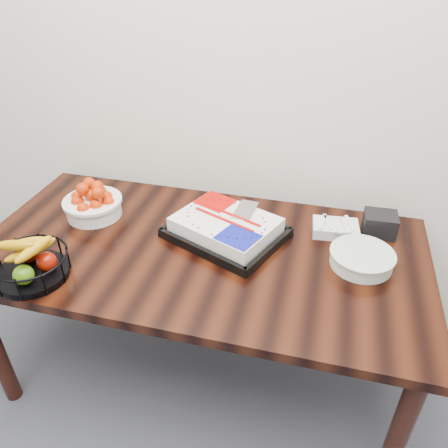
% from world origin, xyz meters
% --- Properties ---
extents(table, '(1.80, 0.90, 0.75)m').
position_xyz_m(table, '(0.00, 2.00, 0.66)').
color(table, black).
rests_on(table, ground).
extents(cake_tray, '(0.55, 0.50, 0.09)m').
position_xyz_m(cake_tray, '(0.08, 2.11, 0.79)').
color(cake_tray, black).
rests_on(cake_tray, table).
extents(tangerine_bowl, '(0.26, 0.26, 0.16)m').
position_xyz_m(tangerine_bowl, '(-0.53, 2.12, 0.82)').
color(tangerine_bowl, white).
rests_on(tangerine_bowl, table).
extents(fruit_basket, '(0.28, 0.28, 0.15)m').
position_xyz_m(fruit_basket, '(-0.54, 1.68, 0.81)').
color(fruit_basket, black).
rests_on(fruit_basket, table).
extents(plate_stack, '(0.24, 0.24, 0.06)m').
position_xyz_m(plate_stack, '(0.63, 2.05, 0.78)').
color(plate_stack, white).
rests_on(plate_stack, table).
extents(fork_bag, '(0.20, 0.14, 0.05)m').
position_xyz_m(fork_bag, '(0.52, 2.24, 0.78)').
color(fork_bag, silver).
rests_on(fork_bag, table).
extents(napkin_box, '(0.14, 0.12, 0.09)m').
position_xyz_m(napkin_box, '(0.70, 2.29, 0.80)').
color(napkin_box, black).
rests_on(napkin_box, table).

